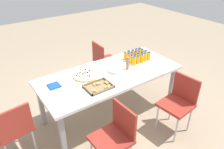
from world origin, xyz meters
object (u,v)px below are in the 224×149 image
party_table (111,77)px  chair_near_left (104,59)px  juice_bottle_2 (133,54)px  juice_bottle_8 (132,56)px  juice_bottle_3 (129,55)px  juice_bottle_16 (145,57)px  juice_bottle_18 (138,60)px  snack_tray (99,86)px  juice_bottle_13 (135,58)px  chair_far_left (179,100)px  cardboard_tube (128,63)px  juice_bottle_11 (142,56)px  chair_far_right (116,134)px  juice_bottle_0 (139,52)px  plate_stack (115,70)px  juice_bottle_6 (139,54)px  juice_bottle_17 (142,58)px  fruit_pizza (85,75)px  juice_bottle_19 (134,61)px  chair_end (14,127)px  juice_bottle_7 (135,55)px  juice_bottle_10 (145,54)px  napkin_stack (54,86)px  juice_bottle_12 (138,57)px  juice_bottle_4 (125,56)px  juice_bottle_1 (136,53)px  juice_bottle_15 (149,56)px  juice_bottle_9 (128,57)px  juice_bottle_5 (142,53)px  juice_bottle_14 (131,59)px

party_table → chair_near_left: size_ratio=2.49×
juice_bottle_2 → juice_bottle_8: bearing=40.6°
juice_bottle_3 → juice_bottle_16: 0.27m
juice_bottle_18 → snack_tray: size_ratio=0.42×
juice_bottle_3 → juice_bottle_13: 0.15m
chair_far_left → cardboard_tube: bearing=16.3°
juice_bottle_11 → juice_bottle_3: bearing=-46.3°
chair_far_right → juice_bottle_0: 1.65m
snack_tray → juice_bottle_13: bearing=-161.0°
chair_near_left → plate_stack: bearing=-20.6°
juice_bottle_6 → juice_bottle_17: size_ratio=1.01×
chair_far_left → fruit_pizza: chair_far_left is taller
juice_bottle_3 → juice_bottle_19: size_ratio=0.95×
juice_bottle_2 → juice_bottle_19: 0.27m
party_table → chair_end: bearing=2.0°
juice_bottle_7 → juice_bottle_10: size_ratio=1.01×
juice_bottle_7 → napkin_stack: 1.40m
juice_bottle_6 → juice_bottle_12: size_ratio=1.14×
juice_bottle_11 → plate_stack: 0.59m
juice_bottle_19 → snack_tray: juice_bottle_19 is taller
juice_bottle_3 → party_table: bearing=23.6°
juice_bottle_4 → juice_bottle_2: bearing=179.4°
napkin_stack → party_table: bearing=170.2°
juice_bottle_0 → juice_bottle_6: (0.08, 0.07, 0.01)m
chair_near_left → juice_bottle_10: (-0.32, 0.76, 0.30)m
juice_bottle_7 → plate_stack: juice_bottle_7 is taller
chair_end → chair_far_left: 2.12m
juice_bottle_1 → fruit_pizza: juice_bottle_1 is taller
juice_bottle_18 → fruit_pizza: size_ratio=0.40×
plate_stack → snack_tray: bearing=28.2°
juice_bottle_16 → snack_tray: bearing=12.7°
napkin_stack → juice_bottle_1: bearing=-176.7°
juice_bottle_18 → plate_stack: juice_bottle_18 is taller
chair_far_left → juice_bottle_1: bearing=-10.8°
juice_bottle_4 → juice_bottle_15: 0.38m
chair_far_left → juice_bottle_9: (0.13, -0.96, 0.30)m
chair_near_left → juice_bottle_4: 0.69m
juice_bottle_16 → snack_tray: size_ratio=0.43×
juice_bottle_13 → juice_bottle_1: bearing=-136.3°
juice_bottle_12 → juice_bottle_5: bearing=-153.4°
juice_bottle_9 → juice_bottle_13: size_ratio=1.05×
party_table → juice_bottle_0: size_ratio=15.51×
chair_far_right → juice_bottle_14: bearing=-48.8°
chair_far_left → snack_tray: bearing=51.3°
juice_bottle_19 → plate_stack: (0.36, -0.00, -0.05)m
chair_near_left → juice_bottle_15: bearing=22.2°
chair_far_left → juice_bottle_1: juice_bottle_1 is taller
juice_bottle_2 → napkin_stack: 1.40m
chair_near_left → juice_bottle_5: 0.82m
juice_bottle_5 → juice_bottle_11: size_ratio=1.02×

